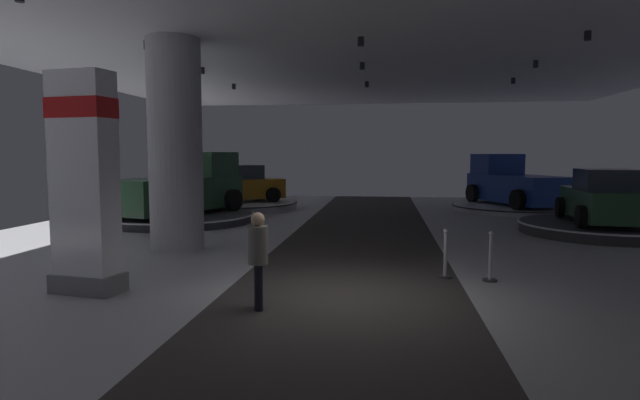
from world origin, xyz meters
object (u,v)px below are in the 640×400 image
(display_car_deep_left, at_px, (237,185))
(visitor_walking_near, at_px, (258,254))
(display_platform_far_left, at_px, (178,217))
(pickup_truck_far_left, at_px, (183,188))
(pickup_truck_deep_right, at_px, (513,184))
(display_platform_far_right, at_px, (603,228))
(brand_sign_pylon, at_px, (84,180))
(display_platform_deep_left, at_px, (237,205))
(display_car_far_right, at_px, (605,199))
(column_left, at_px, (175,145))
(display_platform_deep_right, at_px, (516,207))

(display_car_deep_left, relative_size, visitor_walking_near, 2.83)
(display_platform_far_left, distance_m, pickup_truck_far_left, 1.12)
(display_platform_far_left, height_order, pickup_truck_deep_right, pickup_truck_deep_right)
(display_car_deep_left, height_order, display_platform_far_right, display_car_deep_left)
(brand_sign_pylon, xyz_separation_m, display_platform_far_right, (12.27, 8.57, -1.87))
(display_platform_deep_left, height_order, visitor_walking_near, visitor_walking_near)
(display_car_far_right, bearing_deg, display_platform_far_right, 83.73)
(column_left, bearing_deg, display_car_far_right, 18.77)
(pickup_truck_far_left, xyz_separation_m, display_platform_deep_right, (13.48, 5.45, -1.11))
(column_left, bearing_deg, display_platform_far_right, 18.89)
(display_platform_far_left, bearing_deg, pickup_truck_far_left, 69.68)
(pickup_truck_far_left, relative_size, display_platform_deep_right, 1.00)
(display_platform_far_right, bearing_deg, display_car_far_right, -96.27)
(display_platform_far_right, bearing_deg, pickup_truck_far_left, 174.42)
(display_platform_deep_left, height_order, display_platform_deep_right, display_platform_deep_left)
(column_left, bearing_deg, pickup_truck_far_left, 110.38)
(brand_sign_pylon, distance_m, visitor_walking_near, 3.60)
(column_left, distance_m, display_platform_far_left, 6.33)
(display_platform_deep_left, distance_m, pickup_truck_deep_right, 12.73)
(display_platform_deep_right, relative_size, pickup_truck_deep_right, 1.00)
(display_platform_deep_left, bearing_deg, display_car_deep_left, 33.02)
(display_platform_far_left, height_order, display_car_deep_left, display_car_deep_left)
(visitor_walking_near, bearing_deg, display_platform_far_left, 118.68)
(display_platform_far_left, distance_m, display_platform_deep_left, 4.98)
(brand_sign_pylon, bearing_deg, display_platform_deep_right, 53.83)
(display_car_deep_left, distance_m, visitor_walking_near, 15.99)
(display_platform_far_right, relative_size, display_platform_deep_right, 0.90)
(display_car_deep_left, bearing_deg, pickup_truck_far_left, -99.27)
(display_platform_far_left, distance_m, pickup_truck_deep_right, 14.81)
(pickup_truck_far_left, distance_m, display_car_deep_left, 4.69)
(display_car_far_right, relative_size, visitor_walking_near, 2.75)
(display_platform_far_left, relative_size, pickup_truck_far_left, 1.00)
(display_car_deep_left, height_order, visitor_walking_near, display_car_deep_left)
(display_platform_deep_right, bearing_deg, visitor_walking_near, -116.27)
(column_left, height_order, display_car_far_right, column_left)
(pickup_truck_far_left, relative_size, display_platform_far_right, 1.11)
(display_platform_far_left, xyz_separation_m, pickup_truck_far_left, (0.11, 0.30, 1.07))
(pickup_truck_far_left, xyz_separation_m, pickup_truck_deep_right, (13.37, 5.75, -0.07))
(display_car_deep_left, bearing_deg, brand_sign_pylon, -84.39)
(pickup_truck_far_left, bearing_deg, display_car_far_right, -5.70)
(column_left, height_order, brand_sign_pylon, column_left)
(display_car_deep_left, xyz_separation_m, pickup_truck_deep_right, (12.61, 1.12, 0.09))
(display_platform_deep_right, bearing_deg, pickup_truck_far_left, -157.99)
(pickup_truck_deep_right, xyz_separation_m, visitor_walking_near, (-7.83, -16.38, -0.27))
(column_left, distance_m, pickup_truck_far_left, 6.21)
(pickup_truck_far_left, relative_size, display_car_deep_left, 1.27)
(column_left, height_order, display_platform_far_right, column_left)
(display_platform_far_left, distance_m, display_car_far_right, 14.65)
(display_platform_far_right, bearing_deg, column_left, -161.11)
(brand_sign_pylon, relative_size, display_car_deep_left, 0.89)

